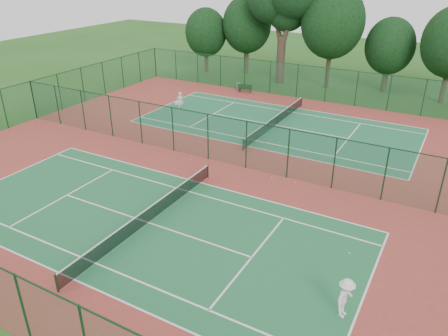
{
  "coord_description": "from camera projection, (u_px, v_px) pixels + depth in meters",
  "views": [
    {
      "loc": [
        13.74,
        -24.9,
        13.35
      ],
      "look_at": [
        1.84,
        -3.67,
        1.6
      ],
      "focal_mm": 35.0,
      "sensor_mm": 36.0,
      "label": 1
    }
  ],
  "objects": [
    {
      "name": "kit_bag",
      "position": [
        179.0,
        103.0,
        43.89
      ],
      "size": [
        0.89,
        0.54,
        0.31
      ],
      "primitive_type": "cube",
      "rotation": [
        0.0,
        0.0,
        0.3
      ],
      "color": "white",
      "rests_on": "red_pad"
    },
    {
      "name": "stray_ball_a",
      "position": [
        272.0,
        177.0,
        29.29
      ],
      "size": [
        0.07,
        0.07,
        0.07
      ],
      "primitive_type": "sphere",
      "color": "#C6E936",
      "rests_on": "red_pad"
    },
    {
      "name": "ground",
      "position": [
        227.0,
        163.0,
        31.42
      ],
      "size": [
        120.0,
        120.0,
        0.0
      ],
      "primitive_type": "plane",
      "color": "#25571B",
      "rests_on": "ground"
    },
    {
      "name": "fence_north",
      "position": [
        311.0,
        83.0,
        44.79
      ],
      "size": [
        40.0,
        0.09,
        3.5
      ],
      "color": "#1A5035",
      "rests_on": "ground"
    },
    {
      "name": "player_far",
      "position": [
        180.0,
        101.0,
        41.77
      ],
      "size": [
        0.68,
        0.8,
        1.85
      ],
      "primitive_type": "imported",
      "rotation": [
        0.0,
        0.0,
        -1.99
      ],
      "color": "silver",
      "rests_on": "court_far"
    },
    {
      "name": "court_near",
      "position": [
        149.0,
        223.0,
        24.34
      ],
      "size": [
        23.77,
        10.97,
        0.01
      ],
      "primitive_type": "cube",
      "color": "#1F6539",
      "rests_on": "red_pad"
    },
    {
      "name": "trash_bin",
      "position": [
        239.0,
        86.0,
        48.58
      ],
      "size": [
        0.56,
        0.56,
        0.83
      ],
      "primitive_type": "cylinder",
      "rotation": [
        0.0,
        0.0,
        -0.26
      ],
      "color": "gray",
      "rests_on": "red_pad"
    },
    {
      "name": "tennis_net_far",
      "position": [
        276.0,
        120.0,
        38.25
      ],
      "size": [
        0.1,
        12.9,
        0.97
      ],
      "color": "#143820",
      "rests_on": "ground"
    },
    {
      "name": "fence_divider",
      "position": [
        227.0,
        141.0,
        30.65
      ],
      "size": [
        40.0,
        0.09,
        3.5
      ],
      "color": "#184A2E",
      "rests_on": "ground"
    },
    {
      "name": "red_pad",
      "position": [
        227.0,
        163.0,
        31.41
      ],
      "size": [
        40.0,
        36.0,
        0.01
      ],
      "primitive_type": "cube",
      "color": "maroon",
      "rests_on": "ground"
    },
    {
      "name": "player_near",
      "position": [
        345.0,
        298.0,
        17.64
      ],
      "size": [
        0.86,
        1.28,
        1.83
      ],
      "primitive_type": "imported",
      "rotation": [
        0.0,
        0.0,
        1.41
      ],
      "color": "white",
      "rests_on": "court_near"
    },
    {
      "name": "stray_ball_b",
      "position": [
        295.0,
        182.0,
        28.68
      ],
      "size": [
        0.07,
        0.07,
        0.07
      ],
      "primitive_type": "sphere",
      "color": "yellow",
      "rests_on": "red_pad"
    },
    {
      "name": "stray_ball_c",
      "position": [
        190.0,
        159.0,
        31.93
      ],
      "size": [
        0.07,
        0.07,
        0.07
      ],
      "primitive_type": "sphere",
      "color": "#C4D231",
      "rests_on": "red_pad"
    },
    {
      "name": "evergreen_row",
      "position": [
        332.0,
        86.0,
        50.25
      ],
      "size": [
        39.0,
        5.0,
        12.0
      ],
      "primitive_type": null,
      "color": "black",
      "rests_on": "ground"
    },
    {
      "name": "fence_west",
      "position": [
        33.0,
        100.0,
        39.46
      ],
      "size": [
        0.09,
        36.0,
        3.5
      ],
      "rotation": [
        0.0,
        0.0,
        1.57
      ],
      "color": "#174729",
      "rests_on": "ground"
    },
    {
      "name": "tennis_net_near",
      "position": [
        148.0,
        215.0,
        24.11
      ],
      "size": [
        0.1,
        12.9,
        0.97
      ],
      "color": "#14371C",
      "rests_on": "ground"
    },
    {
      "name": "court_far",
      "position": [
        276.0,
        125.0,
        38.48
      ],
      "size": [
        23.77,
        10.97,
        0.01
      ],
      "primitive_type": "cube",
      "color": "#216B42",
      "rests_on": "red_pad"
    },
    {
      "name": "bench",
      "position": [
        245.0,
        88.0,
        47.7
      ],
      "size": [
        1.57,
        0.81,
        0.93
      ],
      "rotation": [
        0.0,
        0.0,
        0.26
      ],
      "color": "black",
      "rests_on": "red_pad"
    }
  ]
}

